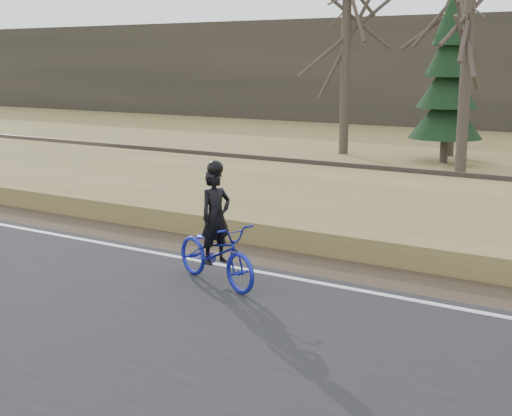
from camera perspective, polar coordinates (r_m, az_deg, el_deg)
The scene contains 5 objects.
cyclist at distance 11.45m, azimuth -3.22°, elevation -3.02°, with size 2.08×1.28×2.02m.
bare_tree_far_left at distance 28.17m, azimuth 7.20°, elevation 12.81°, with size 0.36×0.36×8.36m, color #4A3E36.
bare_tree_left at distance 28.28m, azimuth 15.64°, elevation 12.89°, with size 0.36×0.36×8.77m, color #4A3E36.
bare_tree_near_left at distance 23.61m, azimuth 16.44°, elevation 10.45°, with size 0.36×0.36×6.55m, color #4A3E36.
conifer at distance 26.34m, azimuth 15.07°, elevation 9.50°, with size 2.60×2.60×5.84m.
Camera 1 is at (0.91, -9.71, 3.61)m, focal length 50.00 mm.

